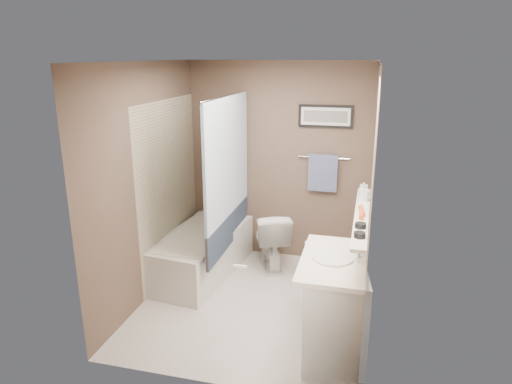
% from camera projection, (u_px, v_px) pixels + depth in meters
% --- Properties ---
extents(ground, '(2.50, 2.50, 0.00)m').
position_uv_depth(ground, '(252.00, 302.00, 4.71)').
color(ground, beige).
rests_on(ground, ground).
extents(ceiling, '(2.20, 2.50, 0.04)m').
position_uv_depth(ceiling, '(252.00, 64.00, 4.03)').
color(ceiling, white).
rests_on(ceiling, wall_back).
extents(wall_back, '(2.20, 0.04, 2.40)m').
position_uv_depth(wall_back, '(278.00, 163.00, 5.51)').
color(wall_back, brown).
rests_on(wall_back, ground).
extents(wall_front, '(2.20, 0.04, 2.40)m').
position_uv_depth(wall_front, '(208.00, 240.00, 3.23)').
color(wall_front, brown).
rests_on(wall_front, ground).
extents(wall_left, '(0.04, 2.50, 2.40)m').
position_uv_depth(wall_left, '(149.00, 184.00, 4.62)').
color(wall_left, brown).
rests_on(wall_left, ground).
extents(wall_right, '(0.04, 2.50, 2.40)m').
position_uv_depth(wall_right, '(368.00, 200.00, 4.12)').
color(wall_right, brown).
rests_on(wall_right, ground).
extents(tile_surround, '(0.02, 1.55, 2.00)m').
position_uv_depth(tile_surround, '(170.00, 189.00, 5.14)').
color(tile_surround, '#C2B293').
rests_on(tile_surround, wall_left).
extents(curtain_rod, '(0.02, 1.55, 0.02)m').
position_uv_depth(curtain_rod, '(227.00, 96.00, 4.68)').
color(curtain_rod, silver).
rests_on(curtain_rod, wall_left).
extents(curtain_upper, '(0.03, 1.45, 1.28)m').
position_uv_depth(curtain_upper, '(228.00, 158.00, 4.87)').
color(curtain_upper, white).
rests_on(curtain_upper, curtain_rod).
extents(curtain_lower, '(0.03, 1.45, 0.36)m').
position_uv_depth(curtain_lower, '(229.00, 229.00, 5.10)').
color(curtain_lower, '#29394E').
rests_on(curtain_lower, curtain_rod).
extents(mirror, '(0.02, 1.60, 1.00)m').
position_uv_depth(mirror, '(372.00, 158.00, 3.85)').
color(mirror, silver).
rests_on(mirror, wall_right).
extents(shelf, '(0.12, 1.60, 0.03)m').
position_uv_depth(shelf, '(361.00, 215.00, 4.02)').
color(shelf, silver).
rests_on(shelf, wall_right).
extents(towel_bar, '(0.60, 0.02, 0.02)m').
position_uv_depth(towel_bar, '(324.00, 158.00, 5.34)').
color(towel_bar, silver).
rests_on(towel_bar, wall_back).
extents(towel, '(0.34, 0.05, 0.44)m').
position_uv_depth(towel, '(323.00, 173.00, 5.37)').
color(towel, '#7F8BB9').
rests_on(towel, towel_bar).
extents(art_frame, '(0.62, 0.02, 0.26)m').
position_uv_depth(art_frame, '(326.00, 116.00, 5.22)').
color(art_frame, black).
rests_on(art_frame, wall_back).
extents(art_mat, '(0.56, 0.00, 0.20)m').
position_uv_depth(art_mat, '(325.00, 116.00, 5.20)').
color(art_mat, white).
rests_on(art_mat, art_frame).
extents(art_image, '(0.50, 0.00, 0.13)m').
position_uv_depth(art_image, '(325.00, 117.00, 5.20)').
color(art_image, '#595959').
rests_on(art_image, art_mat).
extents(door, '(0.80, 0.02, 2.00)m').
position_uv_depth(door, '(284.00, 275.00, 3.14)').
color(door, silver).
rests_on(door, wall_front).
extents(door_handle, '(0.10, 0.02, 0.02)m').
position_uv_depth(door_handle, '(240.00, 266.00, 3.27)').
color(door_handle, silver).
rests_on(door_handle, door).
extents(bathtub, '(0.88, 1.57, 0.50)m').
position_uv_depth(bathtub, '(201.00, 253.00, 5.29)').
color(bathtub, silver).
rests_on(bathtub, ground).
extents(tub_rim, '(0.56, 1.36, 0.02)m').
position_uv_depth(tub_rim, '(200.00, 233.00, 5.22)').
color(tub_rim, beige).
rests_on(tub_rim, bathtub).
extents(toilet, '(0.62, 0.78, 0.70)m').
position_uv_depth(toilet, '(271.00, 239.00, 5.44)').
color(toilet, white).
rests_on(toilet, ground).
extents(vanity, '(0.62, 0.96, 0.80)m').
position_uv_depth(vanity, '(332.00, 306.00, 3.89)').
color(vanity, white).
rests_on(vanity, ground).
extents(countertop, '(0.54, 0.96, 0.04)m').
position_uv_depth(countertop, '(334.00, 261.00, 3.77)').
color(countertop, white).
rests_on(countertop, vanity).
extents(sink_basin, '(0.34, 0.34, 0.01)m').
position_uv_depth(sink_basin, '(333.00, 258.00, 3.77)').
color(sink_basin, silver).
rests_on(sink_basin, countertop).
extents(faucet_spout, '(0.02, 0.02, 0.10)m').
position_uv_depth(faucet_spout, '(358.00, 255.00, 3.71)').
color(faucet_spout, silver).
rests_on(faucet_spout, countertop).
extents(faucet_knob, '(0.05, 0.05, 0.05)m').
position_uv_depth(faucet_knob, '(358.00, 253.00, 3.81)').
color(faucet_knob, white).
rests_on(faucet_knob, countertop).
extents(candle_bowl_near, '(0.09, 0.09, 0.04)m').
position_uv_depth(candle_bowl_near, '(360.00, 235.00, 3.48)').
color(candle_bowl_near, black).
rests_on(candle_bowl_near, shelf).
extents(candle_bowl_far, '(0.09, 0.09, 0.04)m').
position_uv_depth(candle_bowl_far, '(360.00, 225.00, 3.68)').
color(candle_bowl_far, black).
rests_on(candle_bowl_far, shelf).
extents(hair_brush_front, '(0.04, 0.22, 0.04)m').
position_uv_depth(hair_brush_front, '(362.00, 214.00, 3.94)').
color(hair_brush_front, '#CA451C').
rests_on(hair_brush_front, shelf).
extents(hair_brush_back, '(0.07, 0.22, 0.04)m').
position_uv_depth(hair_brush_back, '(362.00, 211.00, 4.02)').
color(hair_brush_back, '#CD491C').
rests_on(hair_brush_back, shelf).
extents(pink_comb, '(0.04, 0.16, 0.01)m').
position_uv_depth(pink_comb, '(362.00, 207.00, 4.16)').
color(pink_comb, pink).
rests_on(pink_comb, shelf).
extents(glass_jar, '(0.08, 0.08, 0.10)m').
position_uv_depth(glass_jar, '(364.00, 190.00, 4.54)').
color(glass_jar, silver).
rests_on(glass_jar, shelf).
extents(soap_bottle, '(0.08, 0.08, 0.17)m').
position_uv_depth(soap_bottle, '(363.00, 192.00, 4.36)').
color(soap_bottle, '#999999').
rests_on(soap_bottle, shelf).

